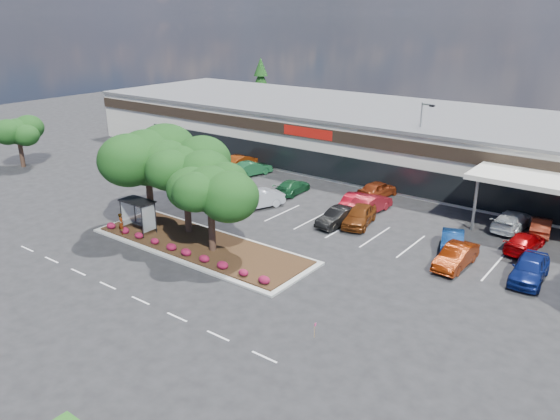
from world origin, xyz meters
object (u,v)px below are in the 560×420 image
Objects in this scene: car_1 at (210,195)px; survey_stake at (315,328)px; car_0 at (176,174)px; light_pole at (419,153)px.

survey_stake is at bearing -28.30° from car_1.
car_0 reaches higher than car_1.
survey_stake is at bearing -20.02° from car_0.
light_pole is at bearing 40.00° from car_0.
car_1 is at bearing 147.44° from survey_stake.
light_pole is 1.79× the size of car_0.
car_0 is 0.97× the size of car_1.
light_pole reaches higher than car_1.
car_0 is at bearing 150.61° from survey_stake.
survey_stake is 0.19× the size of car_0.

